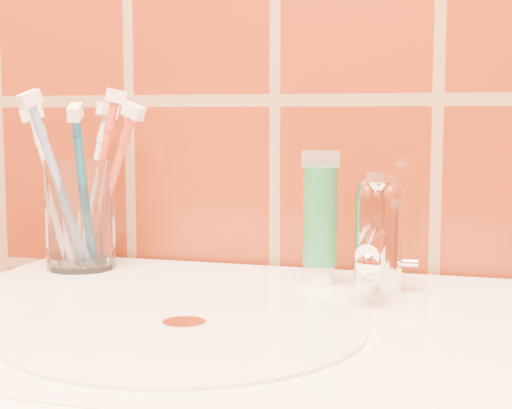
% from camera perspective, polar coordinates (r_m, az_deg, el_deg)
% --- Properties ---
extents(glass_tumbler, '(0.08, 0.08, 0.13)m').
position_cam_1_polar(glass_tumbler, '(0.91, -12.66, -0.68)').
color(glass_tumbler, white).
rests_on(glass_tumbler, pedestal_sink).
extents(toothpaste_tube, '(0.04, 0.04, 0.14)m').
position_cam_1_polar(toothpaste_tube, '(0.81, 4.68, -1.30)').
color(toothpaste_tube, white).
rests_on(toothpaste_tube, pedestal_sink).
extents(faucet, '(0.05, 0.11, 0.12)m').
position_cam_1_polar(faucet, '(0.78, 8.89, -1.73)').
color(faucet, white).
rests_on(faucet, pedestal_sink).
extents(toothbrush_0, '(0.13, 0.11, 0.19)m').
position_cam_1_polar(toothbrush_0, '(0.89, -10.58, 1.13)').
color(toothbrush_0, '#AC3925').
rests_on(toothbrush_0, glass_tumbler).
extents(toothbrush_1, '(0.10, 0.09, 0.19)m').
position_cam_1_polar(toothbrush_1, '(0.92, -14.49, 1.08)').
color(toothbrush_1, white).
rests_on(toothbrush_1, glass_tumbler).
extents(toothbrush_2, '(0.09, 0.12, 0.20)m').
position_cam_1_polar(toothbrush_2, '(0.93, -11.84, 1.34)').
color(toothbrush_2, silver).
rests_on(toothbrush_2, glass_tumbler).
extents(toothbrush_3, '(0.11, 0.10, 0.21)m').
position_cam_1_polar(toothbrush_3, '(0.92, -11.37, 1.79)').
color(toothbrush_3, '#C14329').
rests_on(toothbrush_3, glass_tumbler).
extents(toothbrush_4, '(0.08, 0.14, 0.21)m').
position_cam_1_polar(toothbrush_4, '(0.88, -12.45, 0.95)').
color(toothbrush_4, navy).
rests_on(toothbrush_4, glass_tumbler).
extents(toothbrush_5, '(0.11, 0.16, 0.22)m').
position_cam_1_polar(toothbrush_5, '(0.88, -14.10, 1.38)').
color(toothbrush_5, '#738FCD').
rests_on(toothbrush_5, glass_tumbler).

